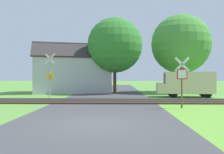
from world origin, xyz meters
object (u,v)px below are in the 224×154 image
at_px(house, 71,74).
at_px(tree_center, 115,45).
at_px(stop_sign_near, 182,78).
at_px(tree_right, 181,44).
at_px(crossing_sign_far, 50,74).
at_px(mail_truck, 187,83).

bearing_deg(house, tree_center, -29.64).
height_order(stop_sign_near, tree_right, tree_right).
relative_size(crossing_sign_far, house, 0.38).
bearing_deg(crossing_sign_far, tree_center, 63.04).
bearing_deg(tree_right, house, -179.62).
relative_size(crossing_sign_far, tree_right, 0.42).
height_order(crossing_sign_far, house, house).
relative_size(house, tree_center, 1.20).
bearing_deg(tree_right, tree_center, -170.01).
relative_size(stop_sign_near, tree_center, 0.36).
xyz_separation_m(crossing_sign_far, house, (0.21, 8.22, 0.04)).
bearing_deg(mail_truck, stop_sign_near, 166.59).
relative_size(tree_right, mail_truck, 1.77).
relative_size(house, tree_right, 1.11).
bearing_deg(stop_sign_near, mail_truck, -106.83).
distance_m(crossing_sign_far, tree_right, 15.56).
bearing_deg(tree_center, stop_sign_near, -72.12).
xyz_separation_m(stop_sign_near, crossing_sign_far, (-9.28, 5.60, 0.32)).
height_order(house, tree_right, tree_right).
distance_m(stop_sign_near, tree_right, 14.79).
xyz_separation_m(stop_sign_near, house, (-9.07, 13.81, 0.36)).
bearing_deg(tree_center, house, 166.14).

